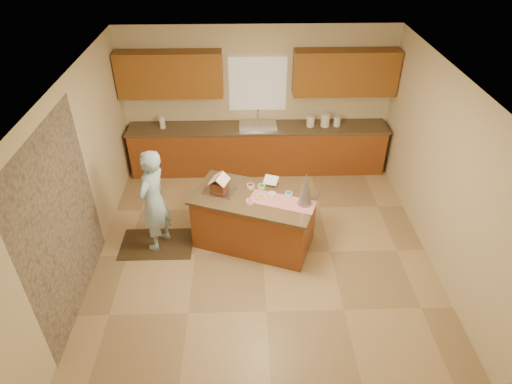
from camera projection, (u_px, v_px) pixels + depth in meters
floor at (263, 253)px, 6.80m from camera, size 5.50×5.50×0.00m
ceiling at (265, 84)px, 5.26m from camera, size 5.50×5.50×0.00m
wall_back at (258, 99)px, 8.29m from camera, size 5.50×5.50×0.00m
wall_front at (277, 356)px, 3.77m from camera, size 5.50×5.50×0.00m
wall_left at (78, 182)px, 5.97m from camera, size 5.50×5.50×0.00m
wall_right at (446, 176)px, 6.09m from camera, size 5.50×5.50×0.00m
stone_accent at (62, 225)px, 5.37m from camera, size 0.00×2.50×2.50m
window_curtain at (258, 84)px, 8.09m from camera, size 1.05×0.03×1.00m
back_counter_base at (258, 149)px, 8.56m from camera, size 4.80×0.60×0.88m
back_counter_top at (258, 128)px, 8.30m from camera, size 4.85×0.63×0.04m
upper_cabinet_left at (170, 74)px, 7.79m from camera, size 1.85×0.35×0.80m
upper_cabinet_right at (345, 73)px, 7.86m from camera, size 1.85×0.35×0.80m
sink at (258, 128)px, 8.31m from camera, size 0.70×0.45×0.12m
faucet at (258, 116)px, 8.36m from camera, size 0.03×0.03×0.28m
island_base at (254, 221)px, 6.78m from camera, size 1.91×1.40×0.84m
island_top at (254, 197)px, 6.53m from camera, size 2.01×1.50×0.04m
table_runner at (282, 202)px, 6.40m from camera, size 1.01×0.65×0.01m
baking_tray at (220, 191)px, 6.61m from camera, size 0.52×0.46×0.02m
cookbook at (271, 180)px, 6.71m from camera, size 0.25×0.23×0.09m
tinsel_tree at (305, 189)px, 6.21m from camera, size 0.27×0.27×0.53m
rug at (157, 244)px, 6.96m from camera, size 1.12×0.73×0.01m
boy at (153, 201)px, 6.49m from camera, size 0.59×0.71×1.65m
canister_a at (310, 121)px, 8.25m from camera, size 0.15×0.15×0.20m
canister_b at (325, 120)px, 8.25m from camera, size 0.16×0.16×0.24m
canister_c at (337, 121)px, 8.27m from camera, size 0.13×0.13×0.18m
paper_towel at (162, 123)px, 8.19m from camera, size 0.10×0.10×0.22m
gingerbread_house at (219, 185)px, 6.55m from camera, size 0.34×0.34×0.27m
candy_bowls at (264, 193)px, 6.53m from camera, size 0.69×0.51×0.05m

